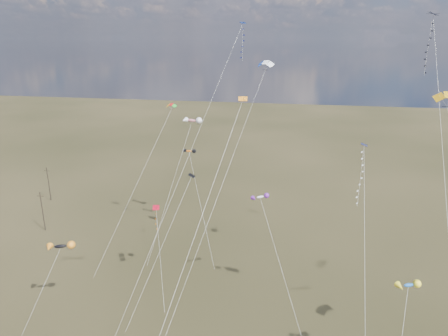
% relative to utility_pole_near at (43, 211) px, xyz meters
% --- Properties ---
extents(utility_pole_near, '(1.40, 0.20, 8.00)m').
position_rel_utility_pole_near_xyz_m(utility_pole_near, '(0.00, 0.00, 0.00)').
color(utility_pole_near, black).
rests_on(utility_pole_near, ground).
extents(utility_pole_far, '(1.40, 0.20, 8.00)m').
position_rel_utility_pole_near_xyz_m(utility_pole_far, '(-8.00, 14.00, 0.00)').
color(utility_pole_far, black).
rests_on(utility_pole_far, ground).
extents(diamond_black_high, '(2.46, 24.44, 38.53)m').
position_rel_utility_pole_near_xyz_m(diamond_black_high, '(61.32, -14.75, 28.99)').
color(diamond_black_high, black).
rests_on(diamond_black_high, ground).
extents(diamond_navy_tall, '(13.04, 22.43, 37.91)m').
position_rel_utility_pole_near_xyz_m(diamond_navy_tall, '(38.46, -8.34, 28.48)').
color(diamond_navy_tall, '#071648').
rests_on(diamond_navy_tall, ground).
extents(diamond_black_mid, '(7.36, 9.16, 18.97)m').
position_rel_utility_pole_near_xyz_m(diamond_black_mid, '(32.48, -17.49, 9.69)').
color(diamond_black_mid, black).
rests_on(diamond_black_mid, ground).
extents(diamond_red_low, '(3.75, 7.63, 12.73)m').
position_rel_utility_pole_near_xyz_m(diamond_red_low, '(28.20, -12.71, 6.15)').
color(diamond_red_low, '#9E081C').
rests_on(diamond_red_low, ground).
extents(diamond_navy_right, '(0.69, 21.55, 25.14)m').
position_rel_utility_pole_near_xyz_m(diamond_navy_right, '(54.65, -20.38, 16.47)').
color(diamond_navy_right, '#0E1550').
rests_on(diamond_navy_right, ground).
extents(diamond_orange_center, '(8.59, 22.97, 30.17)m').
position_rel_utility_pole_near_xyz_m(diamond_orange_center, '(39.47, -29.58, 16.55)').
color(diamond_orange_center, orange).
rests_on(diamond_orange_center, ground).
extents(parafoil_blue_white, '(10.92, 24.38, 33.30)m').
position_rel_utility_pole_near_xyz_m(parafoil_blue_white, '(42.68, -7.32, 28.37)').
color(parafoil_blue_white, '#2244A8').
rests_on(parafoil_blue_white, ground).
extents(parafoil_tricolor, '(9.69, 16.69, 25.51)m').
position_rel_utility_pole_near_xyz_m(parafoil_tricolor, '(25.91, 2.38, 20.67)').
color(parafoil_tricolor, '#F1A70B').
rests_on(parafoil_tricolor, ground).
extents(novelty_black_orange, '(4.12, 9.65, 11.11)m').
position_rel_utility_pole_near_xyz_m(novelty_black_orange, '(18.65, -22.17, 6.43)').
color(novelty_black_orange, black).
rests_on(novelty_black_orange, ground).
extents(novelty_orange_black, '(8.45, 12.68, 16.81)m').
position_rel_utility_pole_near_xyz_m(novelty_orange_black, '(28.40, 4.42, 12.19)').
color(novelty_orange_black, '#C0590E').
rests_on(novelty_orange_black, ground).
extents(novelty_white_purple, '(7.95, 9.96, 16.03)m').
position_rel_utility_pole_near_xyz_m(novelty_white_purple, '(43.23, -13.27, 11.43)').
color(novelty_white_purple, silver).
rests_on(novelty_white_purple, ground).
extents(novelty_redwhite_stripe, '(6.17, 15.45, 22.40)m').
position_rel_utility_pole_near_xyz_m(novelty_redwhite_stripe, '(28.63, 5.79, 17.61)').
color(novelty_redwhite_stripe, red).
rests_on(novelty_redwhite_stripe, ground).
extents(novelty_blue_yellow, '(3.42, 9.99, 13.56)m').
position_rel_utility_pole_near_xyz_m(novelty_blue_yellow, '(58.99, -26.86, 8.97)').
color(novelty_blue_yellow, '#1756AC').
rests_on(novelty_blue_yellow, ground).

